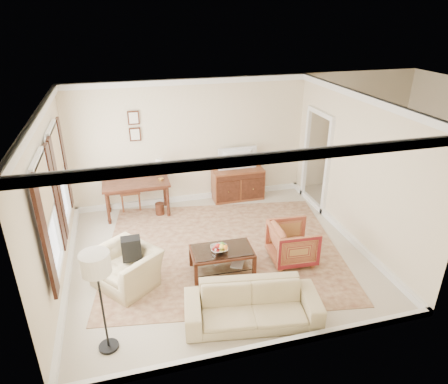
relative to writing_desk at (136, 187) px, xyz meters
name	(u,v)px	position (x,y,z in m)	size (l,w,h in m)	color
room_shell	(217,129)	(1.35, -2.04, 1.79)	(5.51, 5.01, 2.91)	beige
annex_bedroom	(387,188)	(5.84, -0.89, -0.34)	(3.00, 2.70, 2.90)	beige
window_front	(48,217)	(-1.35, -2.74, 0.87)	(0.12, 1.56, 1.80)	#CCB284
window_rear	(59,176)	(-1.35, -1.14, 0.87)	(0.12, 1.56, 1.80)	#CCB284
doorway	(316,162)	(4.06, -0.54, 0.39)	(0.10, 1.12, 2.25)	white
rug	(223,249)	(1.47, -1.92, -0.68)	(4.43, 3.80, 0.01)	brown
writing_desk	(136,187)	(0.00, 0.00, 0.00)	(1.45, 0.72, 0.79)	#512517
desk_chair	(129,188)	(-0.15, 0.35, -0.16)	(0.45, 0.45, 1.05)	brown
desk_lamp	(160,169)	(0.55, 0.00, 0.36)	(0.32, 0.32, 0.50)	silver
framed_prints	(134,126)	(0.10, 0.43, 1.26)	(0.25, 0.04, 0.68)	#512517
sideboard	(238,184)	(2.42, 0.20, -0.30)	(1.23, 0.47, 0.76)	brown
tv	(239,152)	(2.42, 0.18, 0.52)	(0.89, 0.51, 0.12)	black
coffee_table	(222,255)	(1.28, -2.59, -0.33)	(1.11, 0.67, 0.46)	#512517
fruit_bowl	(219,248)	(1.22, -2.63, -0.17)	(0.42, 0.42, 0.10)	silver
book_a	(211,261)	(1.10, -2.49, -0.50)	(0.28, 0.04, 0.38)	brown
book_b	(232,263)	(1.45, -2.62, -0.51)	(0.28, 0.03, 0.38)	brown
striped_armchair	(293,241)	(2.62, -2.59, -0.28)	(0.79, 0.74, 0.81)	maroon
club_armchair	(126,262)	(-0.36, -2.51, -0.24)	(1.01, 0.66, 0.88)	tan
backpack	(131,246)	(-0.25, -2.43, 0.00)	(0.32, 0.22, 0.40)	black
sofa	(253,300)	(1.40, -3.91, -0.29)	(2.00, 0.58, 0.78)	tan
floor_lamp	(96,271)	(-0.69, -3.89, 0.62)	(0.38, 0.38, 1.55)	black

